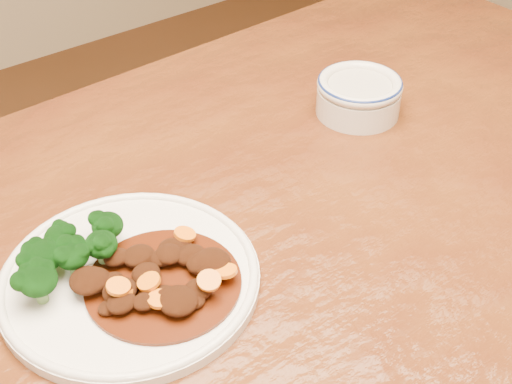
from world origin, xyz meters
TOP-DOWN VIEW (x-y plane):
  - dining_table at (-0.00, 0.00)m, footprint 1.53×0.95m
  - dinner_plate at (-0.16, 0.04)m, footprint 0.28×0.28m
  - broccoli_florets at (-0.21, 0.09)m, footprint 0.13×0.08m
  - mince_stew at (-0.15, 0.01)m, footprint 0.17×0.17m
  - dip_bowl at (0.27, 0.14)m, footprint 0.12×0.12m

SIDE VIEW (x-z plane):
  - dining_table at x=0.00m, z-range 0.30..1.05m
  - dinner_plate at x=-0.16m, z-range 0.75..0.77m
  - mince_stew at x=-0.15m, z-range 0.76..0.79m
  - dip_bowl at x=0.27m, z-range 0.75..0.81m
  - broccoli_florets at x=-0.21m, z-range 0.77..0.81m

